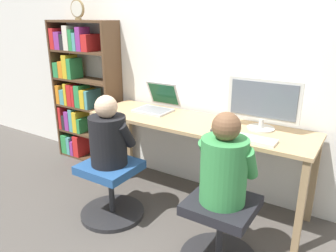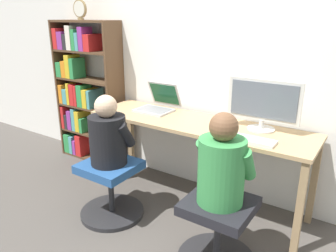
# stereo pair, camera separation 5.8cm
# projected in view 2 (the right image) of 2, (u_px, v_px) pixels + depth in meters

# --- Properties ---
(ground_plane) EXTENTS (14.00, 14.00, 0.00)m
(ground_plane) POSITION_uv_depth(u_px,v_px,m) (178.00, 215.00, 2.85)
(ground_plane) COLOR #4C4742
(wall_back) EXTENTS (10.00, 0.05, 2.60)m
(wall_back) POSITION_uv_depth(u_px,v_px,m) (217.00, 56.00, 2.92)
(wall_back) COLOR silver
(wall_back) RESTS_ON ground_plane
(desk) EXTENTS (2.00, 0.56, 0.77)m
(desk) POSITION_uv_depth(u_px,v_px,m) (196.00, 131.00, 2.85)
(desk) COLOR tan
(desk) RESTS_ON ground_plane
(desktop_monitor) EXTENTS (0.58, 0.22, 0.41)m
(desktop_monitor) POSITION_uv_depth(u_px,v_px,m) (263.00, 105.00, 2.56)
(desktop_monitor) COLOR beige
(desktop_monitor) RESTS_ON desk
(laptop) EXTENTS (0.34, 0.37, 0.26)m
(laptop) POSITION_uv_depth(u_px,v_px,m) (157.00, 105.00, 3.16)
(laptop) COLOR #B7B7BC
(laptop) RESTS_ON desk
(keyboard) EXTENTS (0.42, 0.13, 0.03)m
(keyboard) POSITION_uv_depth(u_px,v_px,m) (247.00, 139.00, 2.41)
(keyboard) COLOR silver
(keyboard) RESTS_ON desk
(computer_mouse_by_keyboard) EXTENTS (0.06, 0.09, 0.03)m
(computer_mouse_by_keyboard) POSITION_uv_depth(u_px,v_px,m) (214.00, 130.00, 2.57)
(computer_mouse_by_keyboard) COLOR black
(computer_mouse_by_keyboard) RESTS_ON desk
(office_chair_left) EXTENTS (0.55, 0.55, 0.49)m
(office_chair_left) POSITION_uv_depth(u_px,v_px,m) (218.00, 231.00, 2.23)
(office_chair_left) COLOR #262628
(office_chair_left) RESTS_ON ground_plane
(office_chair_right) EXTENTS (0.55, 0.55, 0.49)m
(office_chair_right) POSITION_uv_depth(u_px,v_px,m) (111.00, 188.00, 2.78)
(office_chair_right) COLOR #262628
(office_chair_right) RESTS_ON ground_plane
(person_at_monitor) EXTENTS (0.37, 0.31, 0.61)m
(person_at_monitor) POSITION_uv_depth(u_px,v_px,m) (222.00, 165.00, 2.07)
(person_at_monitor) COLOR #388C47
(person_at_monitor) RESTS_ON office_chair_left
(person_at_laptop) EXTENTS (0.37, 0.30, 0.58)m
(person_at_laptop) POSITION_uv_depth(u_px,v_px,m) (108.00, 135.00, 2.63)
(person_at_laptop) COLOR black
(person_at_laptop) RESTS_ON office_chair_right
(bookshelf) EXTENTS (0.84, 0.28, 1.60)m
(bookshelf) POSITION_uv_depth(u_px,v_px,m) (82.00, 91.00, 3.78)
(bookshelf) COLOR #513823
(bookshelf) RESTS_ON ground_plane
(desk_clock) EXTENTS (0.18, 0.03, 0.20)m
(desk_clock) POSITION_uv_depth(u_px,v_px,m) (80.00, 9.00, 3.37)
(desk_clock) COLOR olive
(desk_clock) RESTS_ON bookshelf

